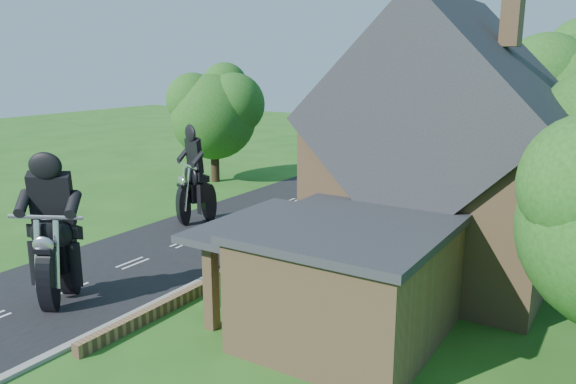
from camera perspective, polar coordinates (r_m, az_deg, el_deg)
The scene contains 16 objects.
ground at distance 23.53m, azimuth -15.50°, elevation -7.01°, with size 120.00×120.00×0.00m, color #225718.
road at distance 23.53m, azimuth -15.50°, elevation -6.98°, with size 7.00×80.00×0.02m, color black.
kerb at distance 21.09m, azimuth -8.71°, elevation -8.89°, with size 0.30×80.00×0.12m, color gray.
garden_wall at distance 24.44m, azimuth 0.15°, elevation -5.24°, with size 0.30×22.00×0.40m, color olive.
house at distance 21.83m, azimuth 15.53°, elevation 3.24°, with size 9.54×8.64×10.24m.
annex at distance 16.59m, azimuth 5.86°, elevation -8.71°, with size 7.05×5.94×3.44m.
tree_behind_left at distance 32.94m, azimuth 17.53°, elevation 8.78°, with size 6.94×6.40×9.16m.
tree_far_road at distance 37.25m, azimuth -7.02°, elevation 8.35°, with size 6.08×5.60×7.84m.
shrub_a at distance 19.21m, azimuth -6.96°, elevation -9.52°, with size 0.90×0.90×1.10m, color #143510.
shrub_b at distance 21.05m, azimuth -2.63°, elevation -7.35°, with size 0.90×0.90×1.10m, color #143510.
shrub_c at distance 23.03m, azimuth 0.94°, elevation -5.50°, with size 0.90×0.90×1.10m, color #143510.
shrub_d at distance 27.23m, azimuth 6.43°, elevation -2.61°, with size 0.90×0.90×1.10m, color #143510.
shrub_e at distance 29.43m, azimuth 8.57°, elevation -1.48°, with size 0.90×0.90×1.10m, color #143510.
shrub_f at distance 31.67m, azimuth 10.40°, elevation -0.50°, with size 0.90×0.90×1.10m, color #143510.
motorcycle_lead at distance 20.37m, azimuth -22.19°, elevation -8.41°, with size 0.42×1.66×1.54m, color black, non-canonical shape.
motorcycle_follow at distance 28.27m, azimuth -9.28°, elevation -1.71°, with size 0.40×1.59×1.48m, color black, non-canonical shape.
Camera 1 is at (16.63, -14.63, 7.94)m, focal length 35.00 mm.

